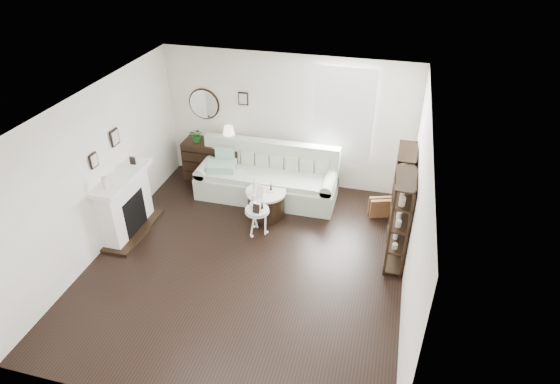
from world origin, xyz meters
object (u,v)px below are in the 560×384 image
(sofa, at_px, (268,180))
(dresser, at_px, (214,160))
(drum_table, at_px, (266,203))
(pedestal_table, at_px, (257,211))

(sofa, height_order, dresser, sofa)
(dresser, distance_m, drum_table, 1.80)
(sofa, height_order, pedestal_table, sofa)
(sofa, xyz_separation_m, dresser, (-1.28, 0.39, 0.06))
(dresser, bearing_deg, pedestal_table, -48.86)
(sofa, relative_size, pedestal_table, 5.32)
(drum_table, bearing_deg, sofa, 103.31)
(sofa, distance_m, pedestal_table, 1.29)
(pedestal_table, bearing_deg, dresser, 131.14)
(drum_table, bearing_deg, dresser, 143.37)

